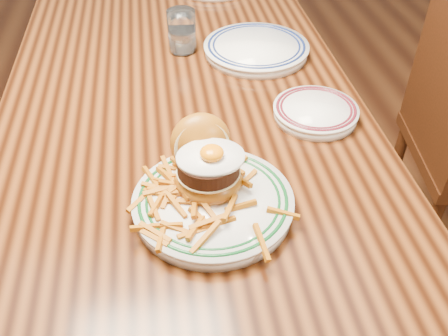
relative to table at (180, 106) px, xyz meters
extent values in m
plane|color=black|center=(0.00, 0.00, -0.66)|extent=(6.00, 6.00, 0.00)
cube|color=black|center=(0.00, 0.00, 0.06)|extent=(0.85, 1.60, 0.05)
cylinder|color=black|center=(-0.36, 0.74, -0.31)|extent=(0.07, 0.07, 0.70)
cylinder|color=black|center=(0.36, 0.74, -0.31)|extent=(0.07, 0.07, 0.70)
cube|color=#401B0D|center=(0.74, -0.01, 0.00)|extent=(0.09, 0.41, 0.44)
cylinder|color=#401B0D|center=(0.77, 0.16, -0.46)|extent=(0.04, 0.04, 0.40)
cylinder|color=#401B0D|center=(0.72, -0.19, -0.46)|extent=(0.04, 0.04, 0.40)
cylinder|color=white|center=(0.03, -0.48, 0.10)|extent=(0.28, 0.28, 0.02)
cylinder|color=white|center=(0.03, -0.48, 0.11)|extent=(0.29, 0.29, 0.01)
torus|color=#0C461B|center=(0.03, -0.48, 0.12)|extent=(0.27, 0.27, 0.01)
torus|color=#0C461B|center=(0.03, -0.48, 0.12)|extent=(0.24, 0.24, 0.01)
ellipsoid|color=#A76215|center=(0.02, -0.44, 0.13)|extent=(0.12, 0.12, 0.05)
cylinder|color=beige|center=(0.02, -0.44, 0.15)|extent=(0.12, 0.12, 0.00)
cylinder|color=black|center=(0.02, -0.44, 0.17)|extent=(0.11, 0.11, 0.03)
ellipsoid|color=white|center=(0.03, -0.45, 0.18)|extent=(0.12, 0.10, 0.01)
ellipsoid|color=orange|center=(0.03, -0.45, 0.20)|extent=(0.04, 0.04, 0.02)
ellipsoid|color=#A76215|center=(0.02, -0.38, 0.16)|extent=(0.12, 0.11, 0.13)
cylinder|color=beige|center=(0.02, -0.39, 0.16)|extent=(0.11, 0.05, 0.10)
cylinder|color=white|center=(0.29, -0.22, 0.10)|extent=(0.19, 0.19, 0.02)
cylinder|color=white|center=(0.29, -0.22, 0.11)|extent=(0.19, 0.19, 0.01)
torus|color=#53131D|center=(0.29, -0.22, 0.11)|extent=(0.18, 0.18, 0.01)
torus|color=#53131D|center=(0.29, -0.22, 0.11)|extent=(0.16, 0.16, 0.01)
cube|color=silver|center=(0.32, -0.21, 0.11)|extent=(0.12, 0.06, 0.00)
cylinder|color=white|center=(0.22, 0.09, 0.10)|extent=(0.28, 0.28, 0.02)
cylinder|color=white|center=(0.22, 0.09, 0.11)|extent=(0.28, 0.28, 0.01)
torus|color=#101D51|center=(0.22, 0.09, 0.11)|extent=(0.26, 0.26, 0.01)
torus|color=#101D51|center=(0.22, 0.09, 0.11)|extent=(0.24, 0.24, 0.01)
cylinder|color=white|center=(0.02, 0.14, 0.14)|extent=(0.08, 0.08, 0.11)
cylinder|color=silver|center=(0.02, 0.14, 0.12)|extent=(0.06, 0.06, 0.05)
camera|label=1|loc=(-0.05, -1.12, 0.73)|focal=40.00mm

